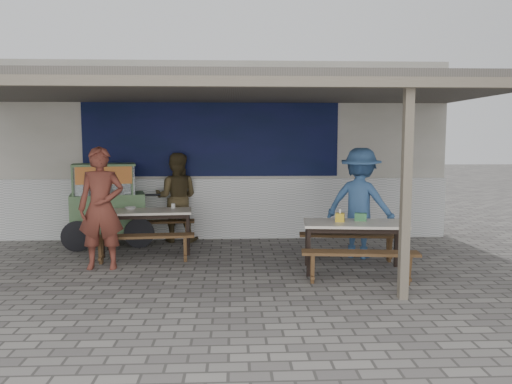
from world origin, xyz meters
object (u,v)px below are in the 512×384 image
object	(u,v)px
patron_wall_side	(177,197)
condiment_jar	(173,206)
condiment_bowl	(130,208)
donation_box	(361,217)
vendor_cart	(107,201)
table_right	(354,227)
patron_street_side	(101,208)
bench_right_wall	(349,240)
patron_right_table	(360,203)
tissue_box	(340,217)
table_left	(147,215)
bench_left_wall	(151,226)
bench_right_street	(360,259)
bench_left_street	(143,241)

from	to	relation	value
patron_wall_side	condiment_jar	size ratio (longest dim) A/B	20.82
condiment_bowl	donation_box	bearing A→B (deg)	-19.57
vendor_cart	condiment_jar	xyz separation A→B (m)	(1.26, -0.35, -0.04)
table_right	patron_street_side	size ratio (longest dim) A/B	0.84
bench_right_wall	patron_right_table	bearing A→B (deg)	53.26
tissue_box	condiment_jar	distance (m)	3.11
table_right	tissue_box	xyz separation A→B (m)	(-0.21, 0.07, 0.14)
bench_right_wall	condiment_bowl	world-z (taller)	condiment_bowl
table_left	patron_right_table	size ratio (longest dim) A/B	0.86
table_left	condiment_jar	distance (m)	0.51
table_left	patron_wall_side	size ratio (longest dim) A/B	0.92
bench_left_wall	patron_right_table	xyz separation A→B (m)	(3.68, -1.18, 0.58)
donation_box	condiment_bowl	world-z (taller)	donation_box
bench_right_street	table_right	bearing A→B (deg)	90.00
table_left	table_right	bearing A→B (deg)	-27.02
bench_right_street	patron_street_side	distance (m)	3.93
donation_box	patron_right_table	bearing A→B (deg)	76.23
bench_left_wall	patron_right_table	world-z (taller)	patron_right_table
patron_wall_side	tissue_box	bearing A→B (deg)	144.02
tissue_box	bench_left_wall	bearing A→B (deg)	147.69
bench_right_wall	tissue_box	xyz separation A→B (m)	(-0.27, -0.56, 0.47)
patron_street_side	condiment_bowl	xyz separation A→B (m)	(0.21, 1.11, -0.16)
patron_wall_side	patron_right_table	distance (m)	3.53
bench_left_wall	tissue_box	bearing A→B (deg)	-36.74
bench_right_street	bench_right_wall	xyz separation A→B (m)	(0.14, 1.26, 0.00)
bench_left_wall	table_right	world-z (taller)	table_right
table_right	condiment_bowl	world-z (taller)	condiment_bowl
bench_left_street	condiment_bowl	distance (m)	0.95
table_right	condiment_bowl	distance (m)	3.90
tissue_box	condiment_jar	xyz separation A→B (m)	(-2.69, 1.57, -0.02)
bench_left_wall	vendor_cart	world-z (taller)	vendor_cart
patron_right_table	patron_wall_side	bearing A→B (deg)	8.29
patron_street_side	patron_right_table	bearing A→B (deg)	4.58
bench_left_street	bench_right_wall	xyz separation A→B (m)	(3.33, -0.06, -0.00)
table_left	bench_left_street	bearing A→B (deg)	-90.00
patron_wall_side	condiment_jar	xyz separation A→B (m)	(0.02, -0.70, -0.07)
bench_left_wall	bench_right_wall	size ratio (longest dim) A/B	1.02
patron_wall_side	condiment_bowl	distance (m)	1.13
bench_right_wall	donation_box	bearing A→B (deg)	-77.17
vendor_cart	condiment_bowl	world-z (taller)	vendor_cart
bench_right_street	vendor_cart	distance (m)	4.88
table_right	bench_right_wall	distance (m)	0.71
patron_street_side	condiment_jar	xyz separation A→B (m)	(0.93, 1.29, -0.15)
tissue_box	table_right	bearing A→B (deg)	-18.69
bench_right_street	donation_box	xyz separation A→B (m)	(0.19, 0.76, 0.47)
bench_right_wall	condiment_bowl	size ratio (longest dim) A/B	8.34
table_left	condiment_jar	xyz separation A→B (m)	(0.43, 0.26, 0.12)
bench_right_street	donation_box	size ratio (longest dim) A/B	9.25
bench_right_street	condiment_bowl	bearing A→B (deg)	155.66
table_right	donation_box	world-z (taller)	donation_box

